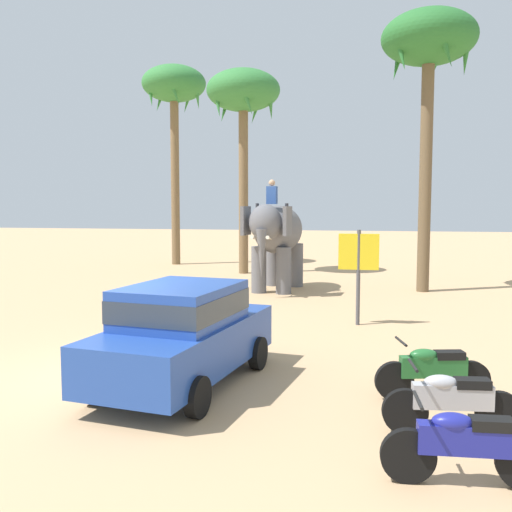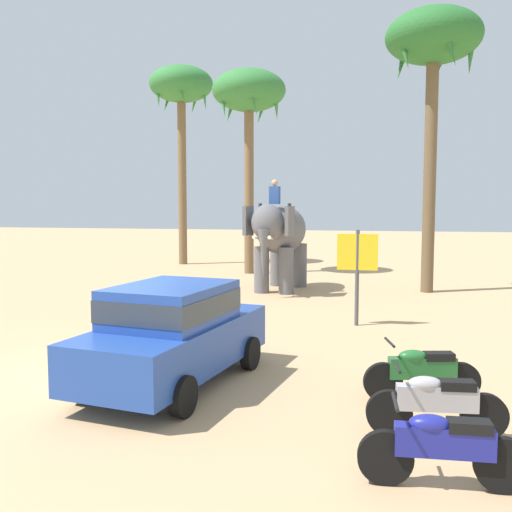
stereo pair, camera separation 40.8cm
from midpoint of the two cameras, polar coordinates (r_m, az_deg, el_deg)
The scene contains 10 objects.
ground_plane at distance 10.59m, azimuth -14.43°, elevation -11.50°, with size 120.00×120.00×0.00m, color tan.
car_sedan_foreground at distance 9.57m, azimuth -7.08°, elevation -7.42°, with size 2.32×4.30×1.70m.
elephant_with_mahout at distance 19.94m, azimuth 2.97°, elevation 2.18°, with size 1.91×3.95×3.88m.
motorcycle_nearest_camera at distance 6.66m, azimuth 20.09°, elevation -17.55°, with size 1.80×0.55×0.94m.
motorcycle_second_in_row at distance 7.96m, azimuth 19.13°, elevation -13.73°, with size 1.80×0.55×0.94m.
motorcycle_mid_row at distance 9.26m, azimuth 17.59°, elevation -11.01°, with size 1.77×0.65×0.94m.
palm_tree_behind_elephant at distance 29.85m, azimuth -7.13°, elevation 16.08°, with size 3.20×3.20×10.00m.
palm_tree_near_hut at distance 21.15m, azimuth 17.97°, elevation 19.40°, with size 3.20×3.20×9.56m.
palm_tree_left_of_road at distance 25.50m, azimuth -0.24°, elevation 15.70°, with size 3.20×3.20×8.89m.
signboard_yellow at distance 14.33m, azimuth 10.97°, elevation -0.25°, with size 1.00×0.10×2.40m.
Camera 2 is at (4.94, -8.94, 2.99)m, focal length 39.76 mm.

